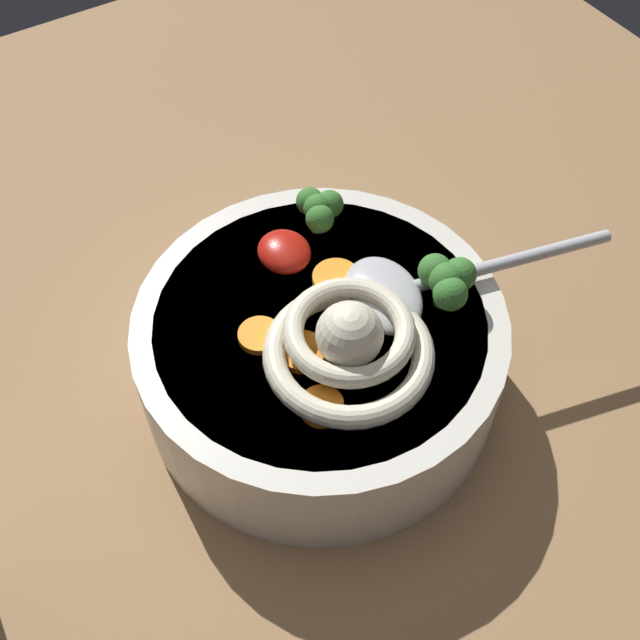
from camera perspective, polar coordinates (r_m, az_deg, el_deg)
table_slab at (r=54.20cm, az=-2.38°, el=-5.92°), size 96.73×96.73×3.26cm
soup_bowl at (r=50.10cm, az=0.00°, el=-2.31°), size 22.32×22.32×6.89cm
noodle_pile at (r=44.81cm, az=2.05°, el=-1.64°), size 10.62×10.42×4.27cm
soup_spoon at (r=48.10cm, az=5.99°, el=2.17°), size 7.30×17.52×1.60cm
chili_sauce_dollop at (r=49.84cm, az=-2.53°, el=4.83°), size 3.56×3.21×1.60cm
broccoli_floret_near_spoon at (r=51.05cm, az=-0.06°, el=7.85°), size 3.49×3.01×2.76cm
broccoli_floret_left at (r=47.35cm, az=8.95°, el=2.79°), size 3.95×3.40×3.12cm
carrot_slice_extra_a at (r=45.75cm, az=-1.35°, el=-2.28°), size 2.74×2.74×0.51cm
carrot_slice_rear at (r=46.83cm, az=-4.54°, el=-0.71°), size 2.51×2.51×0.46cm
carrot_slice_beside_chili at (r=43.67cm, az=0.13°, el=-6.10°), size 2.37×2.37×0.71cm
carrot_slice_far at (r=48.88cm, az=1.14°, el=2.85°), size 2.87×2.87×0.75cm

